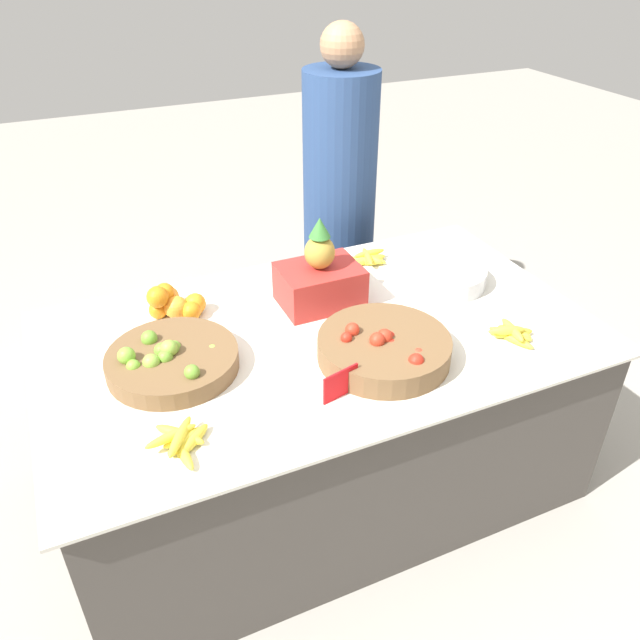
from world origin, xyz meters
The scene contains 12 objects.
ground_plane centered at (0.00, 0.00, 0.00)m, with size 12.00×12.00×0.00m, color #A39E93.
market_table centered at (0.00, 0.00, 0.35)m, with size 1.87×1.09×0.70m.
lime_bowl centered at (-0.51, 0.00, 0.73)m, with size 0.41×0.41×0.11m.
tomato_basket centered at (0.13, -0.22, 0.74)m, with size 0.43×0.43×0.11m.
orange_pile centered at (-0.43, 0.31, 0.75)m, with size 0.20×0.19×0.13m.
metal_bowl centered at (0.57, 0.12, 0.73)m, with size 0.32×0.32×0.07m.
price_sign centered at (-0.08, -0.34, 0.75)m, with size 0.13×0.04×0.09m.
produce_crate centered at (0.08, 0.18, 0.80)m, with size 0.29×0.22×0.34m.
banana_bunch_back_center centered at (0.58, -0.30, 0.72)m, with size 0.16×0.17×0.06m.
banana_bunch_front_left centered at (-0.56, -0.35, 0.72)m, with size 0.19×0.21×0.05m.
banana_bunch_middle_left centered at (0.39, 0.38, 0.72)m, with size 0.16×0.14×0.05m.
vendor_person centered at (0.50, 0.90, 0.71)m, with size 0.34×0.34×1.54m.
Camera 1 is at (-0.72, -1.62, 1.91)m, focal length 35.00 mm.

